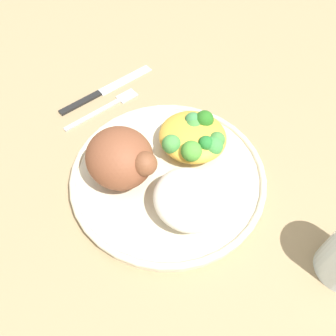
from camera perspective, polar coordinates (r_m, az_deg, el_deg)
ground_plane at (r=0.49m, az=0.00°, el=-1.96°), size 2.00×2.00×0.00m
plate at (r=0.48m, az=0.00°, el=-1.31°), size 0.28×0.28×0.02m
roasted_chicken at (r=0.45m, az=-7.95°, el=1.65°), size 0.10×0.09×0.08m
rice_pile at (r=0.43m, az=3.57°, el=-5.24°), size 0.09×0.09×0.05m
mac_cheese_with_broccoli at (r=0.49m, az=4.42°, el=5.34°), size 0.10×0.10×0.04m
fork at (r=0.59m, az=-10.45°, el=10.11°), size 0.02×0.14×0.01m
knife at (r=0.62m, az=-11.49°, el=12.39°), size 0.02×0.19×0.01m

